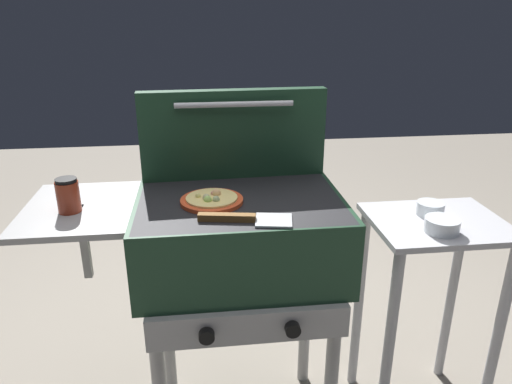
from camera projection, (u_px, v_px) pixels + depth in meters
grill at (236, 241)px, 1.51m from camera, size 0.96×0.53×0.90m
grill_lid_open at (234, 134)px, 1.61m from camera, size 0.63×0.09×0.30m
pizza_cheese at (212, 200)px, 1.43m from camera, size 0.19×0.19×0.04m
sauce_jar at (68, 195)px, 1.36m from camera, size 0.06×0.06×0.10m
spatula at (246, 219)px, 1.31m from camera, size 0.27×0.11×0.02m
prep_table at (429, 280)px, 1.66m from camera, size 0.44×0.36×0.79m
topping_bowl_near at (442, 226)px, 1.49m from camera, size 0.11×0.11×0.04m
topping_bowl_far at (430, 209)px, 1.62m from camera, size 0.09×0.09×0.04m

